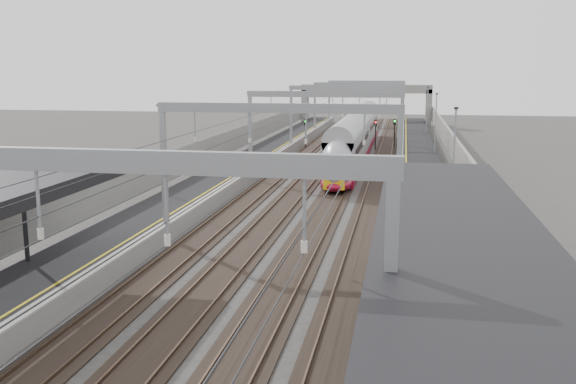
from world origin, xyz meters
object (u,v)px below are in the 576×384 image
at_px(train, 356,140).
at_px(overbridge, 366,94).
at_px(signal_green, 305,128).
at_px(bench, 448,286).

bearing_deg(train, overbridge, 92.02).
height_order(overbridge, train, overbridge).
bearing_deg(signal_green, train, -50.92).
bearing_deg(bench, overbridge, 95.36).
xyz_separation_m(overbridge, train, (1.50, -42.43, -3.32)).
distance_m(bench, signal_green, 55.46).
xyz_separation_m(train, signal_green, (-6.70, 8.25, 0.43)).
height_order(train, bench, train).
bearing_deg(train, bench, -81.57).
distance_m(overbridge, signal_green, 34.70).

